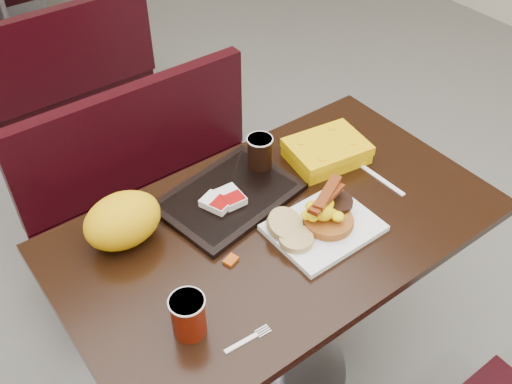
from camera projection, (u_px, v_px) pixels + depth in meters
floor at (273, 370)px, 2.08m from camera, size 6.00×7.00×0.01m
table_near at (275, 307)px, 1.83m from camera, size 1.20×0.70×0.75m
bench_near_n at (164, 191)px, 2.26m from camera, size 1.00×0.46×0.72m
bench_far_s at (46, 65)px, 2.97m from camera, size 1.00×0.46×0.72m
platter at (324, 228)px, 1.56m from camera, size 0.28×0.22×0.02m
pancake_stack at (328, 219)px, 1.55m from camera, size 0.15×0.15×0.03m
sausage_patty at (337, 202)px, 1.57m from camera, size 0.11×0.11×0.01m
scrambled_eggs at (323, 213)px, 1.51m from camera, size 0.11×0.11×0.05m
bacon_strips at (327, 197)px, 1.51m from camera, size 0.17×0.12×0.01m
muffin_bottom at (296, 239)px, 1.50m from camera, size 0.11×0.11×0.02m
muffin_top at (284, 224)px, 1.52m from camera, size 0.11×0.11×0.06m
coffee_cup_near at (188, 316)px, 1.29m from camera, size 0.09×0.09×0.11m
fork at (241, 343)px, 1.30m from camera, size 0.12×0.03×0.00m
knife at (381, 179)px, 1.71m from camera, size 0.02×0.17×0.00m
condiment_syrup at (231, 260)px, 1.48m from camera, size 0.04×0.04×0.01m
condiment_ketchup at (221, 218)px, 1.59m from camera, size 0.04×0.04×0.01m
tray at (229, 197)px, 1.65m from camera, size 0.42×0.33×0.02m
hashbrown_sleeve_left at (216, 203)px, 1.60m from camera, size 0.08×0.10×0.02m
hashbrown_sleeve_right at (231, 197)px, 1.62m from camera, size 0.07×0.09×0.02m
coffee_cup_far at (260, 152)px, 1.70m from camera, size 0.09×0.09×0.10m
clamshell at (327, 151)px, 1.77m from camera, size 0.25×0.21×0.06m
paper_bag at (123, 220)px, 1.49m from camera, size 0.22×0.18×0.14m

